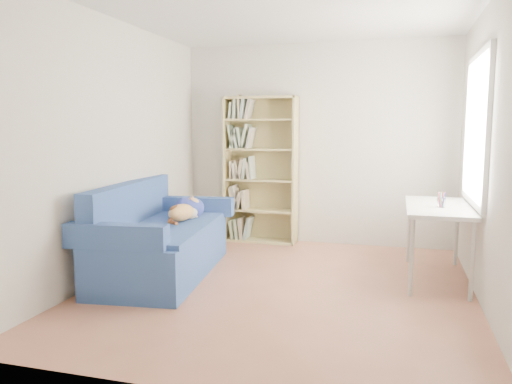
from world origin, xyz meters
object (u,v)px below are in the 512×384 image
(sofa, at_px, (160,240))
(pen_cup, at_px, (441,201))
(bookshelf, at_px, (261,176))
(desk, at_px, (438,212))

(sofa, distance_m, pen_cup, 2.84)
(sofa, relative_size, bookshelf, 1.06)
(bookshelf, distance_m, pen_cup, 2.50)
(pen_cup, bearing_deg, sofa, -170.55)
(sofa, height_order, desk, sofa)
(sofa, distance_m, desk, 2.83)
(desk, bearing_deg, pen_cup, -82.72)
(bookshelf, relative_size, desk, 1.45)
(desk, distance_m, pen_cup, 0.17)
(pen_cup, bearing_deg, bookshelf, 149.57)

